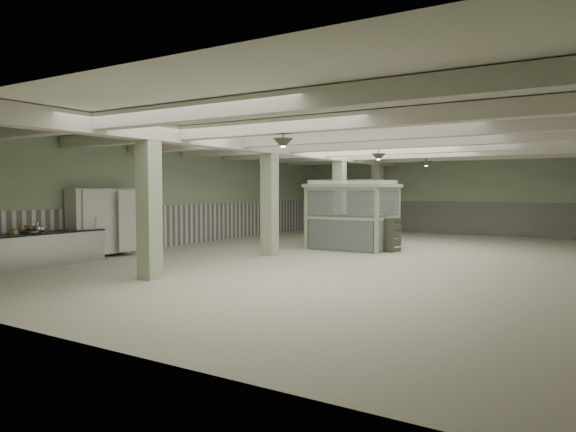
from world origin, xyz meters
The scene contains 30 objects.
floor centered at (0.00, 0.00, 0.00)m, with size 20.00×20.00×0.00m, color beige.
ceiling centered at (0.00, 0.00, 3.60)m, with size 14.00×20.00×0.02m, color white.
wall_back centered at (0.00, 10.00, 1.80)m, with size 14.00×0.02×3.60m, color #ABBF98.
wall_front centered at (0.00, -10.00, 1.80)m, with size 14.00×0.02×3.60m, color #ABBF98.
wall_left centered at (-7.00, 0.00, 1.80)m, with size 0.02×20.00×3.60m, color #ABBF98.
wainscot_left centered at (-6.97, 0.00, 0.75)m, with size 0.05×19.90×1.50m, color silver.
wainscot_back centered at (0.00, 9.97, 0.75)m, with size 13.90×0.05×1.50m, color silver.
girder centered at (-2.50, 0.00, 3.38)m, with size 0.45×19.90×0.40m, color beige.
beam_a centered at (0.00, -7.50, 3.42)m, with size 13.90×0.35×0.32m, color beige.
beam_b centered at (0.00, -5.00, 3.42)m, with size 13.90×0.35×0.32m, color beige.
beam_c centered at (0.00, -2.50, 3.42)m, with size 13.90×0.35×0.32m, color beige.
beam_d centered at (0.00, 0.00, 3.42)m, with size 13.90×0.35×0.32m, color beige.
beam_e centered at (0.00, 2.50, 3.42)m, with size 13.90×0.35×0.32m, color beige.
beam_f centered at (0.00, 5.00, 3.42)m, with size 13.90×0.35×0.32m, color beige.
beam_g centered at (0.00, 7.50, 3.42)m, with size 13.90×0.35×0.32m, color beige.
column_a centered at (-2.50, -6.00, 1.80)m, with size 0.42×0.42×3.60m, color #A8BA96.
column_b centered at (-2.50, -1.00, 1.80)m, with size 0.42×0.42×3.60m, color #A8BA96.
column_c centered at (-2.50, 4.00, 1.80)m, with size 0.42×0.42×3.60m, color #A8BA96.
column_d centered at (-2.50, 8.00, 1.80)m, with size 0.42×0.42×3.60m, color #A8BA96.
pendant_front centered at (0.50, -5.00, 3.05)m, with size 0.44×0.44×0.22m, color #344232.
pendant_mid centered at (0.50, 0.50, 3.05)m, with size 0.44×0.44×0.22m, color #344232.
pendant_back centered at (0.50, 5.50, 3.05)m, with size 0.44×0.44×0.22m, color #344232.
prep_counter centered at (-6.54, -7.00, 0.46)m, with size 0.93×5.32×0.91m.
pitcher_near centered at (-6.41, -6.14, 1.04)m, with size 0.19×0.22×0.27m, color #A9AAAD, non-canonical shape.
pitcher_far centered at (-6.46, -6.23, 1.05)m, with size 0.20×0.23×0.30m, color #A9AAAD, non-canonical shape.
veg_colander centered at (-6.54, -6.35, 1.00)m, with size 0.45×0.45×0.21m, color #434348, non-canonical shape.
orange_bowl centered at (-6.65, -6.75, 0.94)m, with size 0.24×0.24×0.09m, color #B2B2B7.
walkin_cooler centered at (-6.62, -4.00, 1.00)m, with size 0.83×2.17×1.99m.
guard_booth centered at (-1.08, 2.17, 1.58)m, with size 2.85×2.43×2.39m.
filing_cabinet centered at (0.47, 1.89, 0.56)m, with size 0.36×0.52×1.13m, color #515345.
Camera 1 is at (6.35, -14.35, 2.07)m, focal length 32.00 mm.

